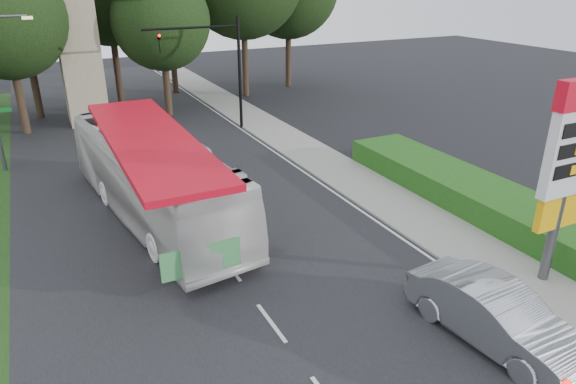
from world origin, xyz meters
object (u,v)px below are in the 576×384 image
gas_station_pylon (570,157)px  sedan_silver (495,315)px  transit_bus (153,178)px  traffic_signal_mast (219,58)px  monument (78,47)px

gas_station_pylon → sedan_silver: bearing=-159.6°
gas_station_pylon → transit_bus: bearing=134.4°
gas_station_pylon → traffic_signal_mast: bearing=99.1°
transit_bus → monument: bearing=84.3°
monument → sedan_silver: (7.28, -29.47, -4.24)m
traffic_signal_mast → transit_bus: size_ratio=0.55×
transit_bus → sedan_silver: bearing=-69.5°
traffic_signal_mast → sedan_silver: bearing=-91.0°
traffic_signal_mast → monument: 9.76m
monument → gas_station_pylon: bearing=-68.2°
traffic_signal_mast → transit_bus: bearing=-121.9°
traffic_signal_mast → monument: monument is taller
transit_bus → sedan_silver: 13.92m
monument → transit_bus: monument is taller
gas_station_pylon → monument: monument is taller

